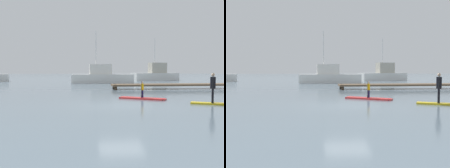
{
  "view_description": "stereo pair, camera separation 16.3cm",
  "coord_description": "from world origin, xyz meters",
  "views": [
    {
      "loc": [
        -2.19,
        -14.6,
        1.98
      ],
      "look_at": [
        -0.3,
        1.95,
        1.09
      ],
      "focal_mm": 42.45,
      "sensor_mm": 36.0,
      "label": 1
    },
    {
      "loc": [
        -2.03,
        -14.62,
        1.98
      ],
      "look_at": [
        -0.3,
        1.95,
        1.09
      ],
      "focal_mm": 42.45,
      "sensor_mm": 36.0,
      "label": 2
    }
  ],
  "objects": [
    {
      "name": "paddleboard_far",
      "position": [
        5.49,
        -0.42,
        0.05
      ],
      "size": [
        2.86,
        1.81,
        0.1
      ],
      "color": "gold",
      "rests_on": "ground"
    },
    {
      "name": "fishing_boat_green_midground",
      "position": [
        0.8,
        25.2,
        1.02
      ],
      "size": [
        9.21,
        2.7,
        7.75
      ],
      "color": "silver",
      "rests_on": "ground"
    },
    {
      "name": "paddler_child_solo",
      "position": [
        1.87,
        2.9,
        0.71
      ],
      "size": [
        0.27,
        0.34,
        1.11
      ],
      "color": "#19194C",
      "rests_on": "paddleboard_near"
    },
    {
      "name": "paddleboard_near",
      "position": [
        1.87,
        2.91,
        0.05
      ],
      "size": [
        3.03,
        2.22,
        0.1
      ],
      "color": "red",
      "rests_on": "ground"
    },
    {
      "name": "ground_plane",
      "position": [
        0.0,
        0.0,
        0.0
      ],
      "size": [
        240.0,
        240.0,
        0.0
      ],
      "primitive_type": "plane",
      "color": "slate"
    },
    {
      "name": "floating_dock",
      "position": [
        7.63,
        12.11,
        0.42
      ],
      "size": [
        13.59,
        2.17,
        0.51
      ],
      "color": "brown",
      "rests_on": "ground"
    },
    {
      "name": "fishing_boat_white_large",
      "position": [
        11.41,
        33.09,
        1.1
      ],
      "size": [
        9.5,
        5.04,
        7.68
      ],
      "color": "silver",
      "rests_on": "ground"
    },
    {
      "name": "paddler_adult",
      "position": [
        5.24,
        -0.29,
        1.08
      ],
      "size": [
        0.41,
        0.48,
        1.71
      ],
      "color": "black",
      "rests_on": "paddleboard_far"
    }
  ]
}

